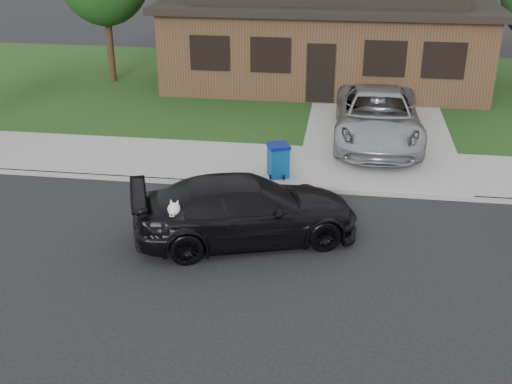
# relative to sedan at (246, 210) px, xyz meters

# --- Properties ---
(ground) EXTENTS (120.00, 120.00, 0.00)m
(ground) POSITION_rel_sedan_xyz_m (-2.93, -0.78, -0.71)
(ground) COLOR black
(ground) RESTS_ON ground
(sidewalk) EXTENTS (60.00, 3.00, 0.12)m
(sidewalk) POSITION_rel_sedan_xyz_m (-2.93, 4.22, -0.65)
(sidewalk) COLOR gray
(sidewalk) RESTS_ON ground
(curb) EXTENTS (60.00, 0.12, 0.12)m
(curb) POSITION_rel_sedan_xyz_m (-2.93, 2.72, -0.65)
(curb) COLOR gray
(curb) RESTS_ON ground
(lawn) EXTENTS (60.00, 13.00, 0.13)m
(lawn) POSITION_rel_sedan_xyz_m (-2.93, 12.22, -0.65)
(lawn) COLOR #193814
(lawn) RESTS_ON ground
(driveway) EXTENTS (4.50, 13.00, 0.14)m
(driveway) POSITION_rel_sedan_xyz_m (3.07, 9.22, -0.64)
(driveway) COLOR gray
(driveway) RESTS_ON ground
(sedan) EXTENTS (5.28, 3.49, 1.42)m
(sedan) POSITION_rel_sedan_xyz_m (0.00, 0.00, 0.00)
(sedan) COLOR black
(sedan) RESTS_ON ground
(minivan) EXTENTS (2.56, 5.50, 1.52)m
(minivan) POSITION_rel_sedan_xyz_m (2.99, 6.47, 0.19)
(minivan) COLOR #9EA0A5
(minivan) RESTS_ON driveway
(recycling_bin) EXTENTS (0.70, 0.70, 0.90)m
(recycling_bin) POSITION_rel_sedan_xyz_m (0.33, 3.34, -0.14)
(recycling_bin) COLOR navy
(recycling_bin) RESTS_ON sidewalk
(house) EXTENTS (12.60, 8.60, 4.65)m
(house) POSITION_rel_sedan_xyz_m (1.07, 14.22, 1.42)
(house) COLOR #422B1C
(house) RESTS_ON ground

